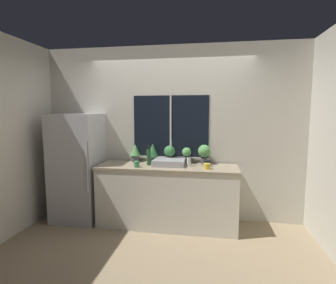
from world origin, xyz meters
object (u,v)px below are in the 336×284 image
object	(u,v)px
refrigerator	(78,167)
bottle_tall	(149,157)
potted_plant_right	(187,155)
potted_plant_far_left	(135,152)
mug_green	(137,164)
potted_plant_far_right	(204,152)
soap_bottle	(189,161)
potted_plant_center	(169,153)
potted_plant_left	(153,152)
mug_yellow	(207,166)
sink	(169,162)
mug_black	(207,163)

from	to	relation	value
refrigerator	bottle_tall	distance (m)	1.16
potted_plant_right	potted_plant_far_left	bearing A→B (deg)	-180.00
potted_plant_right	mug_green	distance (m)	0.78
potted_plant_far_right	soap_bottle	size ratio (longest dim) A/B	1.86
potted_plant_center	potted_plant_right	distance (m)	0.26
potted_plant_left	mug_green	distance (m)	0.43
soap_bottle	bottle_tall	size ratio (longest dim) A/B	0.53
potted_plant_left	mug_green	world-z (taller)	potted_plant_left
potted_plant_far_left	potted_plant_right	bearing A→B (deg)	0.00
potted_plant_far_left	mug_green	world-z (taller)	potted_plant_far_left
soap_bottle	potted_plant_center	bearing A→B (deg)	149.91
potted_plant_far_left	potted_plant_right	xyz separation A→B (m)	(0.81, 0.00, -0.02)
refrigerator	mug_yellow	distance (m)	2.00
potted_plant_right	refrigerator	bearing A→B (deg)	-173.21
mug_yellow	potted_plant_left	bearing A→B (deg)	157.72
refrigerator	sink	xyz separation A→B (m)	(1.44, -0.01, 0.12)
potted_plant_left	soap_bottle	world-z (taller)	potted_plant_left
refrigerator	potted_plant_far_left	bearing A→B (deg)	12.91
potted_plant_right	bottle_tall	distance (m)	0.58
potted_plant_far_left	mug_green	xyz separation A→B (m)	(0.13, -0.39, -0.11)
mug_green	mug_black	size ratio (longest dim) A/B	0.88
refrigerator	potted_plant_left	distance (m)	1.20
refrigerator	mug_yellow	size ratio (longest dim) A/B	17.48
potted_plant_far_right	mug_green	distance (m)	1.03
potted_plant_left	mug_black	xyz separation A→B (m)	(0.83, -0.17, -0.12)
refrigerator	potted_plant_far_left	xyz separation A→B (m)	(0.87, 0.20, 0.23)
soap_bottle	mug_green	xyz separation A→B (m)	(-0.73, -0.21, -0.02)
potted_plant_far_right	mug_black	world-z (taller)	potted_plant_far_right
potted_plant_center	bottle_tall	world-z (taller)	bottle_tall
refrigerator	soap_bottle	world-z (taller)	refrigerator
refrigerator	mug_black	world-z (taller)	refrigerator
soap_bottle	potted_plant_left	bearing A→B (deg)	162.49
soap_bottle	mug_yellow	size ratio (longest dim) A/B	1.64
sink	potted_plant_center	xyz separation A→B (m)	(-0.03, 0.21, 0.10)
potted_plant_left	potted_plant_far_right	distance (m)	0.79
bottle_tall	potted_plant_far_left	bearing A→B (deg)	140.64
sink	potted_plant_left	distance (m)	0.38
refrigerator	mug_green	xyz separation A→B (m)	(1.01, -0.19, 0.12)
sink	mug_black	world-z (taller)	sink
potted_plant_center	soap_bottle	distance (m)	0.37
sink	mug_green	bearing A→B (deg)	-157.50
mug_black	potted_plant_far_left	bearing A→B (deg)	171.57
soap_bottle	mug_yellow	world-z (taller)	soap_bottle
refrigerator	soap_bottle	bearing A→B (deg)	0.58
potted_plant_far_right	mug_black	bearing A→B (deg)	-76.35
potted_plant_left	mug_black	world-z (taller)	potted_plant_left
refrigerator	bottle_tall	bearing A→B (deg)	-1.09
bottle_tall	mug_black	world-z (taller)	bottle_tall
refrigerator	potted_plant_far_left	world-z (taller)	refrigerator
soap_bottle	bottle_tall	xyz separation A→B (m)	(-0.59, -0.04, 0.06)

